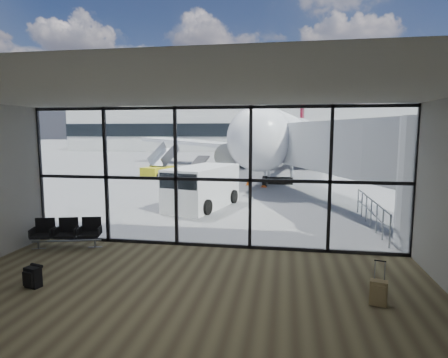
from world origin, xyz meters
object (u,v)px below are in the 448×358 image
(backpack, at_px, (33,277))
(mobile_stairs, at_px, (159,170))
(service_van, at_px, (201,187))
(belt_loader, at_px, (195,170))
(suitcase, at_px, (378,293))
(airliner, at_px, (290,136))
(seating_row, at_px, (68,231))

(backpack, xyz_separation_m, mobile_stairs, (-4.44, 21.77, 0.29))
(service_van, distance_m, belt_loader, 12.74)
(backpack, distance_m, mobile_stairs, 22.22)
(suitcase, bearing_deg, airliner, 108.00)
(suitcase, xyz_separation_m, service_van, (-6.06, 9.64, 0.74))
(seating_row, height_order, backpack, seating_row)
(mobile_stairs, bearing_deg, suitcase, -40.24)
(airliner, xyz_separation_m, mobile_stairs, (-10.71, -11.29, -2.67))
(service_van, relative_size, mobile_stairs, 1.39)
(mobile_stairs, bearing_deg, seating_row, -59.74)
(service_van, bearing_deg, seating_row, -96.99)
(suitcase, xyz_separation_m, mobile_stairs, (-12.34, 21.41, 0.26))
(airliner, bearing_deg, seating_row, -97.28)
(airliner, bearing_deg, backpack, -94.45)
(backpack, bearing_deg, seating_row, 122.80)
(suitcase, relative_size, airliner, 0.02)
(backpack, xyz_separation_m, belt_loader, (-1.48, 22.29, 0.28))
(seating_row, distance_m, backpack, 3.21)
(seating_row, distance_m, mobile_stairs, 19.04)
(backpack, bearing_deg, suitcase, 17.59)
(backpack, relative_size, belt_loader, 0.15)
(mobile_stairs, bearing_deg, service_van, -42.13)
(seating_row, height_order, belt_loader, belt_loader)
(seating_row, xyz_separation_m, belt_loader, (-0.51, 19.25, 0.02))
(airliner, height_order, mobile_stairs, airliner)
(backpack, distance_m, suitcase, 7.91)
(seating_row, relative_size, mobile_stairs, 0.60)
(suitcase, height_order, mobile_stairs, mobile_stairs)
(suitcase, distance_m, belt_loader, 23.86)
(seating_row, bearing_deg, belt_loader, 76.56)
(airliner, relative_size, belt_loader, 11.19)
(airliner, relative_size, mobile_stairs, 11.46)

